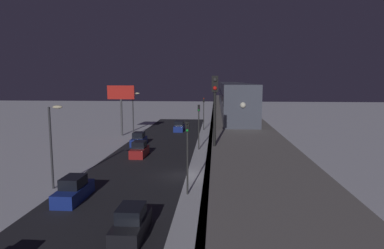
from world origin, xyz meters
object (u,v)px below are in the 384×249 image
at_px(subway_train, 232,95).
at_px(sedan_red, 139,150).
at_px(sedan_blue_2, 74,190).
at_px(commercial_billboard, 121,97).
at_px(sedan_black, 131,224).
at_px(traffic_light_near, 187,147).
at_px(traffic_light_mid, 199,120).
at_px(sedan_blue_4, 179,127).
at_px(sedan_blue_3, 139,140).
at_px(traffic_light_far, 204,109).
at_px(rail_signal, 215,99).

relative_size(subway_train, sedan_red, 8.74).
bearing_deg(sedan_blue_2, commercial_billboard, -81.08).
bearing_deg(sedan_black, sedan_red, 101.72).
bearing_deg(traffic_light_near, traffic_light_mid, -90.00).
xyz_separation_m(subway_train, sedan_red, (11.95, 1.84, -7.09)).
xyz_separation_m(sedan_blue_4, sedan_black, (-1.80, 44.09, 0.00)).
relative_size(subway_train, commercial_billboard, 4.14).
bearing_deg(commercial_billboard, subway_train, 143.42).
bearing_deg(commercial_billboard, traffic_light_near, 115.56).
bearing_deg(sedan_blue_4, sedan_blue_3, -107.54).
relative_size(sedan_blue_4, sedan_black, 0.97).
height_order(sedan_red, commercial_billboard, commercial_billboard).
distance_m(traffic_light_near, traffic_light_far, 37.75).
distance_m(sedan_blue_2, sedan_black, 8.80).
bearing_deg(sedan_red, sedan_blue_3, -76.26).
bearing_deg(sedan_black, subway_train, 72.99).
xyz_separation_m(sedan_blue_3, sedan_blue_4, (-4.60, -14.55, 0.00)).
relative_size(subway_train, sedan_black, 8.20).
distance_m(sedan_blue_4, traffic_light_near, 36.53).
bearing_deg(commercial_billboard, traffic_light_far, -151.28).
distance_m(subway_train, traffic_light_near, 17.00).
bearing_deg(subway_train, commercial_billboard, -36.58).
distance_m(sedan_blue_2, sedan_blue_4, 38.33).
relative_size(subway_train, traffic_light_mid, 5.76).
bearing_deg(traffic_light_mid, sedan_blue_2, 65.98).
height_order(rail_signal, sedan_blue_4, rail_signal).
relative_size(traffic_light_far, commercial_billboard, 0.72).
height_order(sedan_blue_2, sedan_blue_4, same).
height_order(subway_train, sedan_blue_4, subway_train).
height_order(subway_train, traffic_light_near, subway_train).
distance_m(sedan_red, sedan_blue_4, 22.09).
bearing_deg(sedan_red, sedan_blue_4, -97.28).
relative_size(sedan_black, traffic_light_near, 0.70).
distance_m(subway_train, sedan_red, 14.01).
xyz_separation_m(sedan_blue_3, traffic_light_far, (-9.30, -16.24, 3.40)).
xyz_separation_m(rail_signal, sedan_black, (5.23, -1.00, -8.04)).
height_order(subway_train, sedan_blue_3, subway_train).
distance_m(sedan_blue_2, traffic_light_mid, 23.10).
relative_size(sedan_red, sedan_blue_4, 0.97).
xyz_separation_m(sedan_blue_4, commercial_billboard, (9.61, 6.16, 6.03)).
distance_m(rail_signal, sedan_blue_3, 33.65).
bearing_deg(sedan_red, traffic_light_far, -107.63).
xyz_separation_m(subway_train, sedan_blue_2, (13.75, 17.98, -7.09)).
bearing_deg(sedan_blue_2, sedan_blue_3, -90.00).
height_order(sedan_blue_3, sedan_blue_4, same).
bearing_deg(commercial_billboard, sedan_blue_4, -147.35).
bearing_deg(sedan_red, commercial_billboard, -66.63).
bearing_deg(traffic_light_far, rail_signal, 92.86).
relative_size(subway_train, sedan_blue_3, 8.64).
xyz_separation_m(sedan_blue_2, sedan_black, (-6.40, 6.03, 0.00)).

